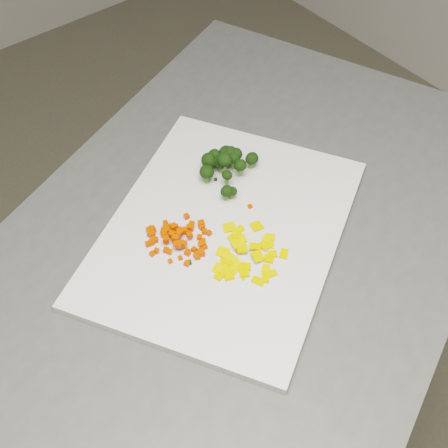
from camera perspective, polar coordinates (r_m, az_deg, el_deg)
counter_block at (r=1.33m, az=1.51°, el=-12.58°), size 1.11×0.95×0.90m
cutting_board at (r=0.94m, az=-0.00°, el=-0.62°), size 0.54×0.50×0.01m
carrot_pile at (r=0.91m, az=-4.17°, el=-1.07°), size 0.10×0.10×0.03m
pepper_pile at (r=0.90m, az=2.05°, el=-2.46°), size 0.11×0.11×0.02m
broccoli_pile at (r=0.98m, az=0.32°, el=5.30°), size 0.11×0.11×0.05m
carrot_cube_0 at (r=0.93m, az=-5.36°, el=-0.15°), size 0.01×0.01×0.01m
carrot_cube_1 at (r=0.93m, az=-6.77°, el=-0.56°), size 0.01×0.01×0.01m
carrot_cube_2 at (r=0.94m, az=-5.37°, el=0.10°), size 0.01×0.01×0.01m
carrot_cube_3 at (r=0.91m, az=-6.97°, el=-1.83°), size 0.01×0.01×0.01m
carrot_cube_4 at (r=0.93m, az=-2.98°, el=0.00°), size 0.01×0.01×0.01m
carrot_cube_5 at (r=0.92m, az=-1.79°, el=-0.70°), size 0.01×0.01×0.01m
carrot_cube_6 at (r=0.92m, az=-4.42°, el=-1.39°), size 0.01×0.01×0.01m
carrot_cube_7 at (r=0.90m, az=-3.43°, el=-2.66°), size 0.01×0.01×0.01m
carrot_cube_8 at (r=0.90m, az=-4.06°, el=-1.99°), size 0.01×0.01×0.01m
carrot_cube_9 at (r=0.92m, az=-2.25°, el=-1.23°), size 0.01×0.01×0.01m
carrot_cube_10 at (r=0.90m, az=-6.59°, el=-2.72°), size 0.01×0.01×0.01m
carrot_cube_11 at (r=0.94m, az=-3.44°, el=0.69°), size 0.01×0.01×0.01m
carrot_cube_12 at (r=0.91m, az=-1.89°, el=-1.53°), size 0.01×0.01×0.01m
carrot_cube_13 at (r=0.93m, az=-5.08°, el=-0.52°), size 0.01×0.01×0.01m
carrot_cube_14 at (r=0.93m, az=-5.52°, el=-0.68°), size 0.01×0.01×0.01m
carrot_cube_15 at (r=0.93m, az=-2.07°, el=-0.27°), size 0.01×0.01×0.01m
carrot_cube_16 at (r=0.90m, az=-5.32°, el=-2.39°), size 0.01×0.01×0.01m
carrot_cube_17 at (r=0.93m, az=-3.50°, el=-0.50°), size 0.01×0.01×0.01m
carrot_cube_18 at (r=0.90m, az=-4.03°, el=-3.11°), size 0.01×0.01×0.01m
carrot_cube_19 at (r=0.89m, az=-4.94°, el=-3.41°), size 0.01×0.01×0.01m
carrot_cube_20 at (r=0.91m, az=-5.34°, el=-1.42°), size 0.01×0.01×0.01m
carrot_cube_21 at (r=0.90m, az=-3.31°, el=-2.70°), size 0.01×0.01×0.01m
carrot_cube_22 at (r=0.91m, az=-2.05°, el=-1.89°), size 0.01×0.01×0.01m
carrot_cube_23 at (r=0.92m, az=-4.61°, el=-1.55°), size 0.01×0.01×0.01m
carrot_cube_24 at (r=0.90m, az=-2.75°, el=-2.35°), size 0.01×0.01×0.01m
carrot_cube_25 at (r=0.91m, az=-6.20°, el=-2.46°), size 0.01×0.01×0.01m
carrot_cube_26 at (r=0.92m, az=-6.64°, el=-1.67°), size 0.01×0.01×0.01m
carrot_cube_27 at (r=0.92m, az=-5.48°, el=-0.93°), size 0.01×0.01×0.01m
carrot_cube_28 at (r=0.90m, az=-2.12°, el=-2.35°), size 0.01×0.01×0.01m
carrot_cube_29 at (r=0.93m, az=-6.84°, el=-0.95°), size 0.01×0.01×0.01m
carrot_cube_30 at (r=0.93m, az=-4.94°, el=-0.25°), size 0.01×0.01×0.01m
carrot_cube_31 at (r=0.93m, az=-3.04°, el=-0.36°), size 0.01×0.01×0.01m
carrot_cube_32 at (r=0.91m, az=-4.45°, el=-1.33°), size 0.01×0.01×0.01m
carrot_cube_33 at (r=0.93m, az=-4.41°, el=-0.25°), size 0.01×0.01×0.01m
carrot_cube_34 at (r=0.90m, az=-4.44°, el=-1.91°), size 0.01×0.01×0.01m
carrot_cube_35 at (r=0.92m, az=-1.38°, el=-0.84°), size 0.01×0.01×0.01m
carrot_cube_36 at (r=0.92m, az=-3.67°, el=-0.63°), size 0.01×0.01×0.01m
carrot_cube_37 at (r=0.91m, az=-4.64°, el=-0.93°), size 0.01×0.01×0.01m
carrot_cube_38 at (r=0.92m, az=-6.40°, el=-1.45°), size 0.01×0.01×0.01m
carrot_cube_39 at (r=0.91m, az=-4.11°, el=-0.88°), size 0.01×0.01×0.01m
carrot_cube_40 at (r=0.90m, az=-4.33°, el=-1.88°), size 0.01×0.01×0.01m
carrot_cube_41 at (r=0.91m, az=-1.80°, el=-2.07°), size 0.01×0.01×0.01m
carrot_cube_42 at (r=0.91m, az=-4.06°, el=-0.78°), size 0.01×0.01×0.01m
carrot_cube_43 at (r=0.91m, az=-4.77°, el=-0.97°), size 0.01×0.01×0.01m
carrot_cube_44 at (r=0.93m, az=-5.36°, el=-0.61°), size 0.01×0.01×0.01m
carrot_cube_45 at (r=0.92m, az=-6.31°, el=-1.43°), size 0.01×0.01×0.01m
carrot_cube_46 at (r=0.92m, az=-6.67°, el=-0.93°), size 0.01×0.01×0.01m
carrot_cube_47 at (r=0.93m, az=-3.21°, el=-0.27°), size 0.01×0.01×0.01m
carrot_cube_48 at (r=0.91m, az=-3.86°, el=-1.70°), size 0.01×0.01×0.01m
carrot_cube_49 at (r=0.92m, az=-4.62°, el=-0.27°), size 0.01×0.01×0.01m
carrot_cube_50 at (r=0.92m, az=-4.06°, el=-0.87°), size 0.01×0.01×0.01m
carrot_cube_51 at (r=0.93m, az=-2.09°, el=0.02°), size 0.01×0.01×0.01m
carrot_cube_52 at (r=0.93m, az=-6.57°, el=-0.51°), size 0.01×0.01×0.01m
carrot_cube_53 at (r=0.90m, az=-5.00°, el=-2.54°), size 0.01×0.01×0.01m
carrot_cube_54 at (r=0.89m, az=-3.42°, el=-3.62°), size 0.01×0.01×0.01m
carrot_cube_55 at (r=0.90m, az=-3.28°, el=-2.56°), size 0.01×0.01×0.01m
carrot_cube_56 at (r=0.90m, az=-2.10°, el=-2.65°), size 0.01×0.01×0.01m
carrot_cube_57 at (r=0.90m, az=-2.53°, el=-2.90°), size 0.01×0.01×0.01m
carrot_cube_58 at (r=0.90m, az=-3.81°, el=-1.81°), size 0.01×0.01×0.01m
carrot_cube_59 at (r=0.92m, az=-3.25°, el=-0.88°), size 0.01×0.01×0.01m
carrot_cube_60 at (r=0.89m, az=-2.47°, el=-2.99°), size 0.01×0.01×0.01m
carrot_cube_61 at (r=0.90m, az=-3.35°, el=-2.61°), size 0.01×0.01×0.01m
carrot_cube_62 at (r=0.93m, az=-5.22°, el=-0.57°), size 0.01×0.01×0.01m
carrot_cube_63 at (r=0.91m, az=-2.10°, el=-1.88°), size 0.01×0.01×0.01m
carrot_cube_64 at (r=0.91m, az=-3.18°, el=-1.01°), size 0.01×0.01×0.01m
carrot_cube_65 at (r=0.92m, az=-4.10°, el=-0.65°), size 0.01×0.01×0.01m
carrot_cube_66 at (r=0.90m, az=-3.70°, el=-1.81°), size 0.01×0.01×0.01m
pepper_chunk_0 at (r=0.92m, az=4.29°, el=-1.25°), size 0.02×0.02×0.01m
pepper_chunk_1 at (r=0.88m, az=1.83°, el=-4.41°), size 0.02×0.02×0.01m
pepper_chunk_2 at (r=0.90m, az=1.66°, el=-2.27°), size 0.02×0.02×0.00m
pepper_chunk_3 at (r=0.91m, az=1.15°, el=-1.64°), size 0.02×0.01×0.01m
pepper_chunk_4 at (r=0.89m, az=0.54°, el=-3.46°), size 0.02×0.02×0.01m
pepper_chunk_5 at (r=0.89m, az=0.11°, el=-3.95°), size 0.02×0.02×0.01m
pepper_chunk_6 at (r=0.90m, az=2.87°, el=-2.05°), size 0.02×0.02×0.00m
pepper_chunk_7 at (r=0.89m, az=0.24°, el=-3.43°), size 0.02×0.02×0.01m
pepper_chunk_8 at (r=0.91m, az=4.16°, el=-1.89°), size 0.02×0.02×0.00m
pepper_chunk_9 at (r=0.89m, az=1.48°, el=-3.87°), size 0.02×0.02×0.01m
pepper_chunk_10 at (r=0.87m, az=3.16°, el=-5.22°), size 0.02×0.02×0.01m
pepper_chunk_11 at (r=0.90m, az=0.29°, el=-2.96°), size 0.02×0.02×0.01m
pepper_chunk_12 at (r=0.93m, az=0.49°, el=-0.31°), size 0.02×0.02×0.01m
pepper_chunk_13 at (r=0.92m, az=1.72°, el=-1.38°), size 0.01×0.02×0.01m
pepper_chunk_14 at (r=0.93m, az=1.33°, el=-0.54°), size 0.02×0.01×0.00m
pepper_chunk_15 at (r=0.92m, az=4.02°, el=-1.46°), size 0.02×0.02×0.01m
pepper_chunk_16 at (r=0.90m, az=4.43°, el=-2.78°), size 0.02×0.02×0.01m
pepper_chunk_17 at (r=0.88m, az=3.81°, el=-4.98°), size 0.02×0.02×0.01m
pepper_chunk_18 at (r=0.88m, az=-0.53°, el=-4.08°), size 0.02×0.02×0.01m
pepper_chunk_19 at (r=0.88m, az=0.77°, el=-4.11°), size 0.02×0.02×0.01m
pepper_chunk_20 at (r=0.90m, az=0.24°, el=-2.94°), size 0.02×0.02×0.00m
pepper_chunk_21 at (r=0.88m, az=0.23°, el=-4.40°), size 0.02×0.02×0.01m
pepper_chunk_22 at (r=0.92m, az=0.86°, el=-1.23°), size 0.02×0.01×0.01m
pepper_chunk_23 at (r=0.89m, az=0.84°, el=-3.56°), size 0.02×0.02×0.01m
pepper_chunk_24 at (r=0.88m, az=-0.37°, el=-4.66°), size 0.02×0.02×0.01m
pepper_chunk_25 at (r=0.90m, az=1.49°, el=-1.95°), size 0.02×0.02×0.01m
pepper_chunk_26 at (r=0.90m, az=4.13°, el=-3.18°), size 0.02×0.02×0.01m
pepper_chunk_27 at (r=0.88m, az=0.45°, el=-4.74°), size 0.02×0.02×0.01m
pepper_chunk_28 at (r=0.89m, az=2.04°, el=-3.92°), size 0.02×0.02×0.01m
pepper_chunk_29 at (r=0.90m, az=-0.13°, el=-2.57°), size 0.02×0.02×0.01m
pepper_chunk_30 at (r=0.88m, az=4.32°, el=-4.57°), size 0.02×0.02×0.01m
pepper_chunk_31 at (r=0.89m, az=3.09°, el=-2.97°), size 0.02×0.02×0.01m
pepper_chunk_32 at (r=0.92m, az=1.15°, el=-0.97°), size 0.02×0.02×0.01m
pepper_chunk_33 at (r=0.91m, az=3.92°, el=-1.99°), size 0.02×0.01×0.01m
pepper_chunk_34 at (r=0.93m, az=3.01°, el=-0.20°), size 0.02×0.02×0.00m
pepper_chunk_35 at (r=0.88m, az=3.81°, el=-4.19°), size 0.02×0.02×0.01m
pepper_chunk_36 at (r=0.90m, az=5.50°, el=-2.72°), size 0.02×0.02×0.01m
pepper_chunk_37 at (r=0.90m, az=1.14°, el=-1.90°), size 0.02×0.02×0.01m
broccoli_floret_0 at (r=1.02m, az=0.08°, el=6.17°), size 0.03×0.03×0.03m
broccoli_floret_1 at (r=1.01m, az=-0.90°, el=6.00°), size 0.03×0.03×0.03m
broccoli_floret_2 at (r=1.02m, az=0.16°, el=6.31°), size 0.03×0.03×0.03m
broccoli_floret_3 at (r=0.96m, az=0.73°, el=2.82°), size 0.02×0.02×0.02m
broccoli_floret_4 at (r=1.01m, az=-0.70°, el=5.90°), size 0.02×0.02×0.03m
broccoli_floret_5 at (r=1.00m, az=-1.34°, el=5.54°), size 0.03×0.03×0.03m
broccoli_floret_6 at (r=0.99m, az=-1.67°, el=4.68°), size 0.03×0.03×0.03m
broccoli_floret_7 at (r=0.99m, az=1.47°, el=5.20°), size 0.03×0.03×0.02m
broccoli_floret_8 at (r=0.99m, az=-1.62°, el=4.52°), size 0.03×0.03×0.03m
broccoli_floret_9 at (r=1.02m, az=1.07°, el=6.14°), size 0.03×0.03×0.03m
broccoli_floret_10 at (r=0.99m, az=0.01°, el=5.66°), size 0.03×0.03×0.03m
broccoli_floret_11 at (r=1.00m, az=-0.32°, el=5.48°), size 0.03×0.03×0.03m
broccoli_floret_12 at (r=1.01m, az=2.52°, el=5.79°), size 0.03×0.03×0.03m
broccoli_floret_13 at (r=1.02m, az=0.56°, el=6.23°), size 0.03×0.03×0.03m
broccoli_floret_14 at (r=0.96m, az=0.20°, el=2.80°), size 0.03×0.03×0.03m
broccoli_floret_15 at (r=1.00m, az=-1.45°, el=5.58°), size 0.03×0.03×0.03m
broccoli_floret_16 at (r=1.01m, az=0.83°, el=5.82°), size 0.03×0.03×0.03m
broccoli_floret_17 at (r=0.98m, az=0.25°, el=4.11°), size 0.02×0.02×0.03m
broccoli_floret_18 at (r=1.00m, az=-0.23°, el=5.32°), size 0.02×0.02×0.03m
stray_bit_0 at (r=1.00m, az=-0.77°, el=4.09°), size 0.01×0.01×0.00m
stray_bit_1 at (r=0.90m, az=1.34°, el=-2.51°), size 0.01×0.01×0.00m
stray_bit_2 at (r=0.92m, az=0.65°, el=-1.26°), size 0.01×0.01×0.00m
stray_bit_3 at (r=0.87m, az=1.76°, el=-5.06°), size 0.01×0.01×0.00m
stray_bit_4 at (r=0.89m, az=-3.22°, el=-3.52°), size 0.01×0.01×0.00m
stray_bit_5 at (r=0.96m, az=2.39°, el=1.63°), size 0.01×0.01×0.00m
stray_bit_6 at (r=0.91m, az=-3.41°, el=-2.17°), size 0.01×0.01×0.00m
stray_bit_7 at (r=0.92m, az=3.74°, el=-1.28°), size 0.01×0.01×0.00m
stray_bit_8 at (r=0.97m, az=0.15°, el=2.68°), size 0.01×0.01×0.00m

